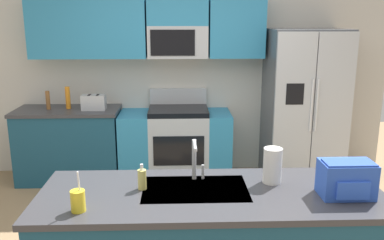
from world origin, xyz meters
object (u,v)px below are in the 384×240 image
pepper_mill (48,100)px  backpack (347,178)px  refrigerator (304,106)px  drink_cup_yellow (78,201)px  paper_towel_roll (272,165)px  toaster (94,102)px  soap_dispenser (142,179)px  range_oven (176,144)px  sink_faucet (195,157)px  bottle_orange (68,98)px

pepper_mill → backpack: backpack is taller
refrigerator → drink_cup_yellow: 3.40m
backpack → paper_towel_roll: bearing=150.2°
toaster → drink_cup_yellow: drink_cup_yellow is taller
refrigerator → toaster: 2.54m
soap_dispenser → paper_towel_roll: (0.86, 0.08, 0.05)m
refrigerator → toaster: refrigerator is taller
range_oven → sink_faucet: (0.14, -2.30, 0.62)m
toaster → backpack: 3.25m
range_oven → bottle_orange: bottle_orange is taller
range_oven → toaster: range_oven is taller
toaster → drink_cup_yellow: size_ratio=1.14×
sink_faucet → backpack: (0.92, -0.29, -0.05)m
toaster → refrigerator: bearing=-0.4°
refrigerator → paper_towel_roll: bearing=-111.7°
refrigerator → paper_towel_roll: size_ratio=7.71×
range_oven → paper_towel_roll: size_ratio=5.67×
pepper_mill → drink_cup_yellow: bearing=-70.1°
refrigerator → range_oven: bearing=177.4°
pepper_mill → drink_cup_yellow: (0.99, -2.73, -0.05)m
backpack → range_oven: bearing=112.4°
pepper_mill → paper_towel_roll: (2.19, -2.35, 0.01)m
refrigerator → backpack: bearing=-101.2°
refrigerator → drink_cup_yellow: size_ratio=7.53×
refrigerator → soap_dispenser: (-1.77, -2.36, 0.04)m
toaster → paper_towel_roll: paper_towel_roll is taller
refrigerator → sink_faucet: size_ratio=6.56×
pepper_mill → drink_cup_yellow: size_ratio=0.90×
soap_dispenser → paper_towel_roll: bearing=5.2°
pepper_mill → refrigerator: bearing=-1.3°
toaster → pepper_mill: bearing=174.9°
bottle_orange → drink_cup_yellow: 2.86m
backpack → pepper_mill: bearing=135.2°
toaster → sink_faucet: sink_faucet is taller
paper_towel_roll → backpack: (0.41, -0.23, -0.00)m
range_oven → bottle_orange: size_ratio=5.06×
sink_faucet → paper_towel_roll: sink_faucet is taller
sink_faucet → backpack: bearing=-17.3°
refrigerator → soap_dispenser: refrigerator is taller
pepper_mill → drink_cup_yellow: 2.90m
soap_dispenser → pepper_mill: bearing=118.7°
pepper_mill → backpack: size_ratio=0.69×
pepper_mill → backpack: 3.66m
paper_towel_roll → backpack: size_ratio=0.75×
toaster → drink_cup_yellow: 2.71m
refrigerator → backpack: refrigerator is taller
toaster → bottle_orange: bearing=166.6°
pepper_mill → bottle_orange: (0.23, 0.03, 0.02)m
bottle_orange → soap_dispenser: bearing=-66.0°
toaster → soap_dispenser: toaster is taller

